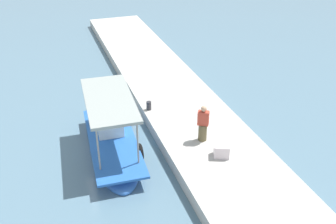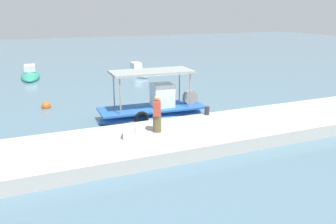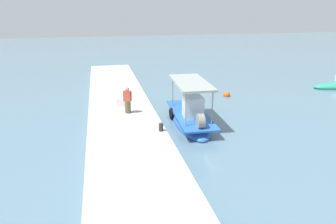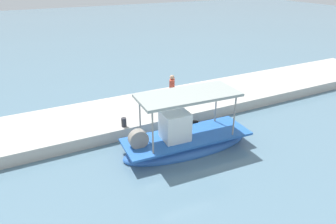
# 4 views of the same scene
# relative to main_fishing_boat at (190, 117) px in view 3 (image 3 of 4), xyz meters

# --- Properties ---
(ground_plane) EXTENTS (120.00, 120.00, 0.00)m
(ground_plane) POSITION_rel_main_fishing_boat_xyz_m (0.37, -0.01, -0.44)
(ground_plane) COLOR slate
(dock_quay) EXTENTS (36.00, 4.07, 0.57)m
(dock_quay) POSITION_rel_main_fishing_boat_xyz_m (0.37, -3.96, -0.16)
(dock_quay) COLOR #BBB7AF
(dock_quay) RESTS_ON ground_plane
(main_fishing_boat) EXTENTS (5.96, 2.26, 2.95)m
(main_fishing_boat) POSITION_rel_main_fishing_boat_xyz_m (0.00, 0.00, 0.00)
(main_fishing_boat) COLOR blue
(main_fishing_boat) RESTS_ON ground_plane
(fisherman_near_bollard) EXTENTS (0.50, 0.52, 1.63)m
(fisherman_near_bollard) POSITION_rel_main_fishing_boat_xyz_m (-1.26, -3.61, 0.86)
(fisherman_near_bollard) COLOR brown
(fisherman_near_bollard) RESTS_ON dock_quay
(mooring_bollard) EXTENTS (0.24, 0.24, 0.42)m
(mooring_bollard) POSITION_rel_main_fishing_boat_xyz_m (2.00, -2.22, 0.34)
(mooring_bollard) COLOR #2D2D33
(mooring_bollard) RESTS_ON dock_quay
(cargo_crate) EXTENTS (0.68, 0.74, 0.52)m
(cargo_crate) POSITION_rel_main_fishing_boat_xyz_m (-2.58, -3.86, 0.38)
(cargo_crate) COLOR silver
(cargo_crate) RESTS_ON dock_quay
(marker_buoy) EXTENTS (0.55, 0.55, 0.55)m
(marker_buoy) POSITION_rel_main_fishing_boat_xyz_m (-5.13, 4.57, -0.33)
(marker_buoy) COLOR #DC5D1C
(marker_buoy) RESTS_ON ground_plane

